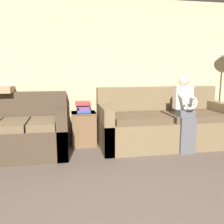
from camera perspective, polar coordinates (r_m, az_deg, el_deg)
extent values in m
cube|color=#C6B789|center=(4.54, -3.93, 9.12)|extent=(7.42, 0.06, 2.55)
cube|color=brown|center=(4.46, 11.70, -4.56)|extent=(2.23, 0.94, 0.47)
cube|color=brown|center=(4.70, 10.23, 2.46)|extent=(2.23, 0.20, 0.53)
cube|color=brown|center=(4.15, -1.63, -3.56)|extent=(0.16, 0.94, 0.74)
cube|color=brown|center=(4.92, 23.03, -2.23)|extent=(0.16, 0.94, 0.74)
cube|color=brown|center=(4.15, 6.23, -1.38)|extent=(0.90, 0.70, 0.11)
cube|color=brown|center=(4.51, 17.95, -0.88)|extent=(0.90, 0.70, 0.11)
cube|color=#473828|center=(4.17, -21.05, -6.20)|extent=(1.58, 0.96, 0.46)
cube|color=#473828|center=(4.43, -20.58, 1.08)|extent=(1.58, 0.20, 0.50)
cube|color=#473828|center=(4.06, -11.26, -4.31)|extent=(0.16, 0.96, 0.71)
cube|color=brown|center=(4.00, -21.56, -2.69)|extent=(0.39, 0.72, 0.11)
cube|color=brown|center=(3.94, -15.56, -2.53)|extent=(0.39, 0.72, 0.11)
cube|color=#56565B|center=(4.12, 16.81, -5.21)|extent=(0.25, 0.10, 0.58)
cube|color=#56565B|center=(4.17, 16.18, -0.12)|extent=(0.25, 0.28, 0.11)
cube|color=silver|center=(4.20, 15.91, 3.30)|extent=(0.29, 0.14, 0.37)
sphere|color=beige|center=(4.18, 16.08, 6.89)|extent=(0.17, 0.17, 0.17)
torus|color=silver|center=(3.97, 17.60, 2.02)|extent=(0.22, 0.04, 0.22)
cylinder|color=silver|center=(4.03, 15.61, 3.45)|extent=(0.11, 0.31, 0.21)
cylinder|color=silver|center=(4.12, 17.90, 3.46)|extent=(0.11, 0.31, 0.21)
cube|color=brown|center=(4.41, -6.44, -3.84)|extent=(0.41, 0.37, 0.59)
cube|color=brown|center=(4.35, -6.51, -0.17)|extent=(0.43, 0.39, 0.02)
cube|color=#33569E|center=(4.33, -6.53, 0.22)|extent=(0.23, 0.26, 0.05)
cube|color=#7A4284|center=(4.34, -6.42, 0.86)|extent=(0.18, 0.27, 0.05)
cube|color=#7A4284|center=(4.32, -6.68, 1.44)|extent=(0.21, 0.23, 0.05)
cube|color=#BC3833|center=(4.31, -6.66, 2.02)|extent=(0.25, 0.28, 0.05)
cylinder|color=#2D2B28|center=(5.36, 23.85, -5.24)|extent=(0.26, 0.26, 0.02)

